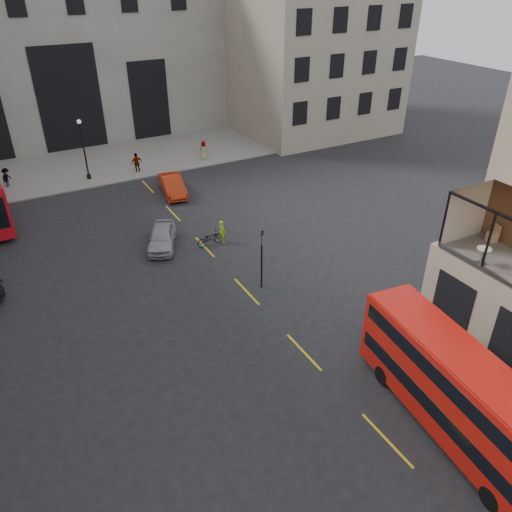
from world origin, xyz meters
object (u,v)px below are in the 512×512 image
bus_near (456,388)px  cafe_chair_d (492,236)px  cyclist (222,231)px  street_lamp_b (85,154)px  car_a (162,237)px  bicycle (210,238)px  car_b (172,185)px  pedestrian_c (137,163)px  pedestrian_d (204,151)px  cafe_table_far (483,254)px  traffic_light_near (262,251)px  pedestrian_b (7,178)px

bus_near → cafe_chair_d: (7.07, 4.73, 2.69)m
bus_near → cyclist: (-1.21, 18.79, -1.39)m
street_lamp_b → car_a: size_ratio=1.26×
street_lamp_b → bicycle: bearing=-74.2°
car_b → pedestrian_c: (-1.07, 6.08, 0.18)m
bus_near → car_b: (-1.24, 28.13, -1.42)m
pedestrian_d → cafe_table_far: 31.26m
bus_near → pedestrian_d: 34.78m
bus_near → car_a: 20.79m
traffic_light_near → pedestrian_c: (-0.72, 21.57, -1.49)m
car_b → traffic_light_near: bearing=-82.5°
cyclist → cafe_chair_d: 16.82m
car_a → cyclist: cyclist is taller
car_b → cafe_chair_d: bearing=-61.7°
pedestrian_d → cafe_table_far: cafe_table_far is taller
pedestrian_c → cafe_chair_d: size_ratio=2.11×
pedestrian_d → car_a: bearing=96.4°
pedestrian_d → bicycle: bearing=107.1°
pedestrian_d → traffic_light_near: bearing=114.3°
pedestrian_b → bus_near: bearing=-124.9°
car_a → traffic_light_near: bearing=-40.5°
bus_near → pedestrian_d: size_ratio=5.37×
street_lamp_b → bus_near: size_ratio=0.54×
street_lamp_b → bus_near: street_lamp_b is taller
cafe_chair_d → traffic_light_near: bearing=137.6°
car_b → pedestrian_c: 6.18m
traffic_light_near → bicycle: size_ratio=1.96×
traffic_light_near → car_a: bearing=114.7°
traffic_light_near → bus_near: (1.59, -12.64, -0.24)m
street_lamp_b → traffic_light_near: bearing=-77.2°
cafe_table_far → bus_near: bearing=-144.0°
street_lamp_b → pedestrian_b: bearing=166.0°
bicycle → cafe_table_far: cafe_table_far is taller
car_a → cafe_table_far: bearing=-34.5°
street_lamp_b → pedestrian_d: (10.96, -0.15, -1.47)m
car_b → cafe_chair_d: cafe_chair_d is taller
traffic_light_near → cafe_table_far: 11.49m
pedestrian_c → cafe_table_far: (7.15, -30.70, 4.21)m
car_a → pedestrian_b: 17.96m
bicycle → street_lamp_b: bearing=9.0°
pedestrian_d → cafe_chair_d: bearing=134.7°
cafe_table_far → street_lamp_b: bearing=110.2°
cafe_table_far → cafe_chair_d: (2.24, 1.22, -0.27)m
bus_near → cyclist: bearing=93.7°
street_lamp_b → pedestrian_d: bearing=-0.8°
cyclist → pedestrian_b: pedestrian_b is taller
cyclist → traffic_light_near: bearing=168.6°
bicycle → cafe_chair_d: (9.19, -14.06, 4.36)m
bus_near → cafe_table_far: 6.67m
car_a → cyclist: bearing=5.5°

